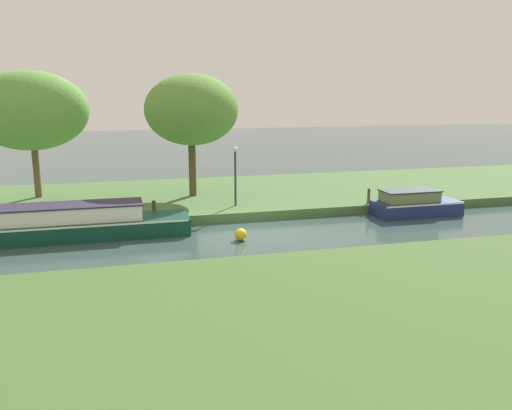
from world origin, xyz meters
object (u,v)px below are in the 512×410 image
object	(u,v)px
navy_narrowboat	(414,204)
mooring_post_far	(369,196)
forest_barge	(61,224)
channel_buoy	(241,235)
willow_tree_centre	(192,110)
mooring_post_near	(154,208)
lamp_post	(235,169)
willow_tree_left	(29,111)

from	to	relation	value
navy_narrowboat	mooring_post_far	world-z (taller)	navy_narrowboat
forest_barge	channel_buoy	world-z (taller)	forest_barge
navy_narrowboat	willow_tree_centre	xyz separation A→B (m)	(-9.51, 5.08, 4.22)
willow_tree_centre	channel_buoy	distance (m)	8.50
navy_narrowboat	willow_tree_centre	bearing A→B (deg)	151.89
mooring_post_near	channel_buoy	distance (m)	4.52
willow_tree_centre	forest_barge	bearing A→B (deg)	-139.44
forest_barge	mooring_post_far	bearing A→B (deg)	5.12
willow_tree_centre	channel_buoy	world-z (taller)	willow_tree_centre
forest_barge	navy_narrowboat	bearing A→B (deg)	0.00
mooring_post_near	channel_buoy	world-z (taller)	mooring_post_near
mooring_post_far	channel_buoy	size ratio (longest dim) A/B	1.51
forest_barge	mooring_post_far	xyz separation A→B (m)	(13.74, 1.23, 0.18)
forest_barge	navy_narrowboat	distance (m)	15.45
willow_tree_centre	mooring_post_far	size ratio (longest dim) A/B	8.47
willow_tree_centre	mooring_post_near	world-z (taller)	willow_tree_centre
lamp_post	mooring_post_near	bearing A→B (deg)	-163.71
willow_tree_centre	mooring_post_far	xyz separation A→B (m)	(7.80, -3.85, -3.97)
mooring_post_near	mooring_post_far	size ratio (longest dim) A/B	0.92
navy_narrowboat	mooring_post_far	xyz separation A→B (m)	(-1.71, 1.23, 0.25)
navy_narrowboat	channel_buoy	size ratio (longest dim) A/B	8.40
willow_tree_centre	channel_buoy	xyz separation A→B (m)	(0.77, -7.17, -4.49)
forest_barge	willow_tree_left	size ratio (longest dim) A/B	1.53
navy_narrowboat	lamp_post	world-z (taller)	lamp_post
willow_tree_left	lamp_post	distance (m)	10.30
forest_barge	willow_tree_centre	xyz separation A→B (m)	(5.94, 5.08, 4.14)
forest_barge	mooring_post_near	size ratio (longest dim) A/B	14.31
navy_narrowboat	willow_tree_left	distance (m)	18.71
navy_narrowboat	willow_tree_centre	world-z (taller)	willow_tree_centre
mooring_post_near	channel_buoy	xyz separation A→B (m)	(3.03, -3.32, -0.49)
willow_tree_centre	lamp_post	size ratio (longest dim) A/B	2.21
channel_buoy	willow_tree_centre	bearing A→B (deg)	96.09
navy_narrowboat	mooring_post_near	world-z (taller)	navy_narrowboat
lamp_post	mooring_post_far	distance (m)	6.48
lamp_post	channel_buoy	size ratio (longest dim) A/B	5.77
willow_tree_left	willow_tree_centre	xyz separation A→B (m)	(7.59, -1.24, 0.02)
willow_tree_left	channel_buoy	distance (m)	12.67
lamp_post	channel_buoy	bearing A→B (deg)	-100.19
navy_narrowboat	channel_buoy	xyz separation A→B (m)	(-8.75, -2.09, -0.27)
forest_barge	channel_buoy	bearing A→B (deg)	-17.32
willow_tree_centre	channel_buoy	size ratio (longest dim) A/B	12.77
navy_narrowboat	mooring_post_near	size ratio (longest dim) A/B	6.03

